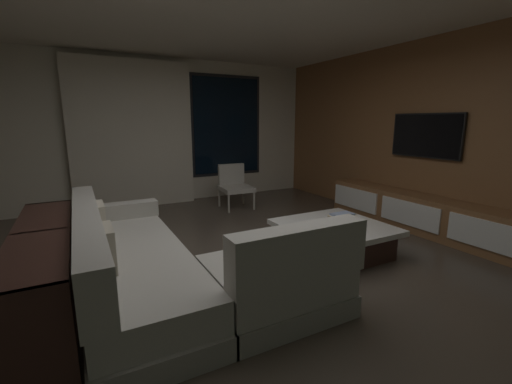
% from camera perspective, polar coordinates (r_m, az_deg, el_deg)
% --- Properties ---
extents(floor, '(9.20, 9.20, 0.00)m').
position_cam_1_polar(floor, '(3.60, -1.03, -13.62)').
color(floor, '#473D33').
extents(back_wall_with_window, '(6.60, 0.30, 2.70)m').
position_cam_1_polar(back_wall_with_window, '(6.67, -16.06, 9.68)').
color(back_wall_with_window, beige).
rests_on(back_wall_with_window, floor).
extents(media_wall, '(0.12, 7.80, 2.70)m').
position_cam_1_polar(media_wall, '(5.38, 29.66, 8.23)').
color(media_wall, brown).
rests_on(media_wall, floor).
extents(sectional_couch, '(1.98, 2.50, 0.82)m').
position_cam_1_polar(sectional_couch, '(3.12, -14.65, -12.38)').
color(sectional_couch, gray).
rests_on(sectional_couch, floor).
extents(coffee_table, '(1.16, 1.16, 0.36)m').
position_cam_1_polar(coffee_table, '(4.13, 13.01, -7.69)').
color(coffee_table, '#3B221B').
rests_on(coffee_table, floor).
extents(book_stack_on_coffee_table, '(0.29, 0.20, 0.10)m').
position_cam_1_polar(book_stack_on_coffee_table, '(4.22, 14.46, -4.15)').
color(book_stack_on_coffee_table, slate).
rests_on(book_stack_on_coffee_table, coffee_table).
extents(accent_chair_near_window, '(0.57, 0.59, 0.78)m').
position_cam_1_polar(accent_chair_near_window, '(6.13, -3.68, 1.41)').
color(accent_chair_near_window, '#B2ADA0').
rests_on(accent_chair_near_window, floor).
extents(media_console, '(0.46, 3.10, 0.52)m').
position_cam_1_polar(media_console, '(5.33, 26.30, -3.46)').
color(media_console, brown).
rests_on(media_console, floor).
extents(mounted_tv, '(0.05, 1.08, 0.63)m').
position_cam_1_polar(mounted_tv, '(5.43, 26.81, 8.53)').
color(mounted_tv, black).
extents(console_table_behind_couch, '(0.40, 2.10, 0.74)m').
position_cam_1_polar(console_table_behind_couch, '(3.15, -32.05, -11.32)').
color(console_table_behind_couch, '#3B221B').
rests_on(console_table_behind_couch, floor).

